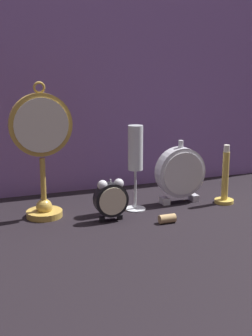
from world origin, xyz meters
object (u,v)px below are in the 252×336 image
(brass_candlestick, at_px, (225,183))
(champagne_flute, at_px, (135,155))
(wine_cork, at_px, (167,219))
(alarm_clock_twin_bell, at_px, (111,198))
(mantel_clock_silver, at_px, (180,173))
(pocket_watch_on_stand, at_px, (42,151))

(brass_candlestick, bearing_deg, champagne_flute, 172.53)
(champagne_flute, bearing_deg, wine_cork, -74.14)
(alarm_clock_twin_bell, relative_size, mantel_clock_silver, 0.60)
(brass_candlestick, bearing_deg, wine_cork, -157.38)
(pocket_watch_on_stand, bearing_deg, wine_cork, -28.91)
(pocket_watch_on_stand, relative_size, champagne_flute, 1.50)
(champagne_flute, xyz_separation_m, brass_candlestick, (0.26, -0.03, -0.09))
(pocket_watch_on_stand, xyz_separation_m, champagne_flute, (0.24, -0.03, -0.02))
(mantel_clock_silver, bearing_deg, champagne_flute, -174.24)
(alarm_clock_twin_bell, xyz_separation_m, wine_cork, (0.13, -0.07, -0.05))
(pocket_watch_on_stand, xyz_separation_m, alarm_clock_twin_bell, (0.15, -0.09, -0.11))
(wine_cork, bearing_deg, alarm_clock_twin_bell, 152.16)
(pocket_watch_on_stand, relative_size, wine_cork, 8.22)
(pocket_watch_on_stand, distance_m, mantel_clock_silver, 0.39)
(champagne_flute, bearing_deg, brass_candlestick, -7.47)
(alarm_clock_twin_bell, height_order, wine_cork, alarm_clock_twin_bell)
(champagne_flute, relative_size, wine_cork, 5.46)
(brass_candlestick, xyz_separation_m, wine_cork, (-0.22, -0.09, -0.05))
(alarm_clock_twin_bell, distance_m, wine_cork, 0.15)
(champagne_flute, bearing_deg, alarm_clock_twin_bell, -146.15)
(mantel_clock_silver, bearing_deg, pocket_watch_on_stand, 178.08)
(wine_cork, bearing_deg, brass_candlestick, 22.62)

